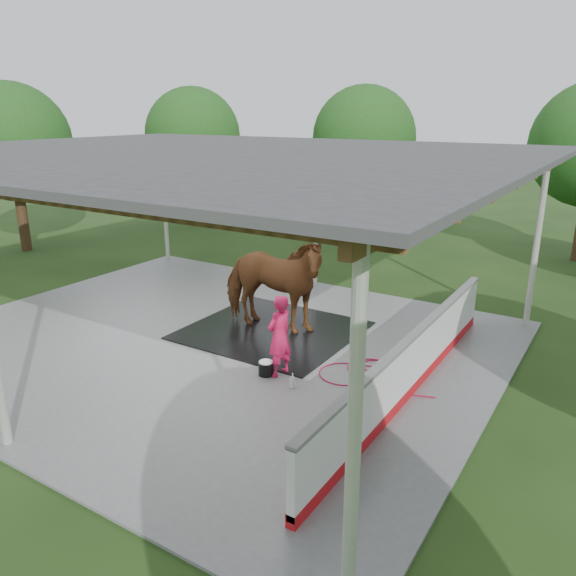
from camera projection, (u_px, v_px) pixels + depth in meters
The scene contains 12 objects.
ground at pixel (209, 342), 12.30m from camera, with size 100.00×100.00×0.00m, color #1E3814.
concrete_slab at pixel (209, 341), 12.29m from camera, with size 12.00×10.00×0.05m, color slate.
pavilion_structure at pixel (200, 157), 11.09m from camera, with size 12.60×10.60×4.05m.
dasher_board at pixel (411, 366), 9.78m from camera, with size 0.16×8.00×1.15m.
tree_belt at pixel (240, 163), 11.72m from camera, with size 28.00×28.00×5.80m.
rubber_mat at pixel (272, 330), 12.76m from camera, with size 3.61×3.39×0.03m, color black.
horse at pixel (272, 283), 12.42m from camera, with size 1.19×2.62×2.21m, color brown.
handler at pixel (279, 336), 10.43m from camera, with size 0.58×0.38×1.58m, color #C91548.
wash_bucket at pixel (266, 368), 10.61m from camera, with size 0.29×0.29×0.27m.
soap_bottle_a at pixel (293, 381), 10.12m from camera, with size 0.11×0.11×0.28m, color silver.
soap_bottle_b at pixel (354, 370), 10.66m from camera, with size 0.08×0.08×0.17m, color #338CD8.
hose_coil at pixel (365, 371), 10.77m from camera, with size 2.26×1.46×0.02m.
Camera 1 is at (7.51, -8.69, 4.86)m, focal length 35.00 mm.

